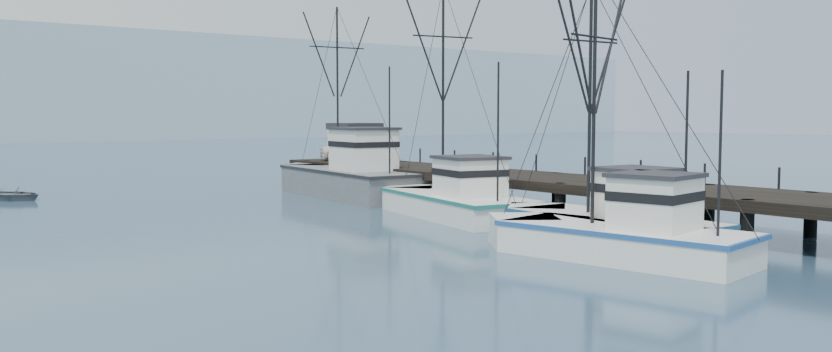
{
  "coord_description": "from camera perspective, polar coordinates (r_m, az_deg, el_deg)",
  "views": [
    {
      "loc": [
        -18.92,
        -16.43,
        5.39
      ],
      "look_at": [
        4.49,
        13.86,
        2.5
      ],
      "focal_mm": 35.0,
      "sensor_mm": 36.0,
      "label": 1
    }
  ],
  "objects": [
    {
      "name": "trawler_near",
      "position": [
        34.69,
        13.22,
        -3.37
      ],
      "size": [
        4.14,
        11.08,
        11.24
      ],
      "color": "white",
      "rests_on": "ground"
    },
    {
      "name": "trawler_mid",
      "position": [
        31.4,
        13.85,
        -4.18
      ],
      "size": [
        5.22,
        11.2,
        11.04
      ],
      "color": "white",
      "rests_on": "ground"
    },
    {
      "name": "pier_shed",
      "position": [
        59.75,
        -4.34,
        2.42
      ],
      "size": [
        3.0,
        3.2,
        2.8
      ],
      "color": "silver",
      "rests_on": "pier"
    },
    {
      "name": "motorboat",
      "position": [
        57.65,
        -26.61,
        -1.51
      ],
      "size": [
        5.29,
        5.78,
        0.98
      ],
      "primitive_type": "imported",
      "rotation": [
        0.0,
        0.0,
        0.53
      ],
      "color": "slate",
      "rests_on": "ground"
    },
    {
      "name": "trawler_far",
      "position": [
        43.03,
        2.63,
        -1.78
      ],
      "size": [
        6.12,
        12.68,
        12.7
      ],
      "color": "white",
      "rests_on": "ground"
    },
    {
      "name": "pier",
      "position": [
        46.36,
        7.7,
        -0.3
      ],
      "size": [
        6.0,
        44.0,
        2.0
      ],
      "color": "black",
      "rests_on": "ground"
    },
    {
      "name": "pickup_truck",
      "position": [
        60.46,
        -4.31,
        1.77
      ],
      "size": [
        5.69,
        4.25,
        1.44
      ],
      "primitive_type": "imported",
      "rotation": [
        0.0,
        0.0,
        1.16
      ],
      "color": "white",
      "rests_on": "pier"
    },
    {
      "name": "work_vessel",
      "position": [
        53.92,
        -4.78,
        -0.12
      ],
      "size": [
        5.88,
        15.53,
        12.95
      ],
      "color": "slate",
      "rests_on": "ground"
    },
    {
      "name": "ground",
      "position": [
        25.63,
        11.17,
        -7.91
      ],
      "size": [
        400.0,
        400.0,
        0.0
      ],
      "primitive_type": "plane",
      "color": "#2D4864",
      "rests_on": "ground"
    }
  ]
}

